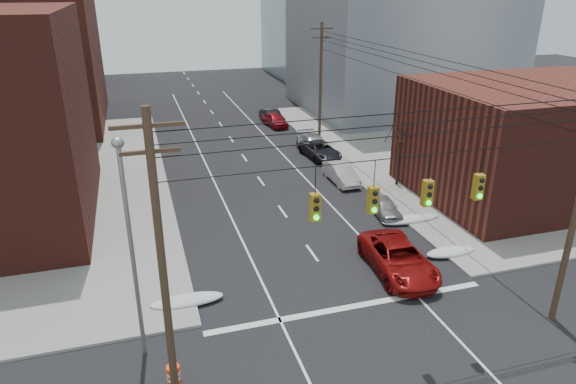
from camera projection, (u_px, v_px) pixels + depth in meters
sidewalk_ne at (523, 141)px, 49.78m from camera, size 40.00×40.00×0.15m
building_brick_far at (4, 44)px, 74.91m from camera, size 22.00×18.00×12.00m
building_office at (402, 0)px, 58.80m from camera, size 22.00×20.00×25.00m
building_glass at (334, 5)px, 82.93m from camera, size 20.00×18.00×22.00m
building_storefront at (535, 140)px, 36.13m from camera, size 16.00×12.00×8.00m
utility_pole_left at (162, 263)px, 16.81m from camera, size 2.20×0.28×11.00m
utility_pole_far at (321, 79)px, 48.85m from camera, size 2.20×0.28×11.00m
traffic_signals at (401, 195)px, 18.58m from camera, size 17.00×0.42×2.02m
street_light at (130, 234)px, 19.29m from camera, size 0.44×0.44×9.32m
bare_tree at (399, 157)px, 38.05m from camera, size 2.09×2.20×4.93m
snow_nw at (187, 300)px, 24.53m from camera, size 3.50×1.08×0.42m
snow_ne at (450, 252)px, 28.96m from camera, size 3.00×1.08×0.42m
snow_east_far at (410, 219)px, 32.94m from camera, size 4.00×1.08×0.42m
red_pickup at (398, 258)px, 27.06m from camera, size 3.10×6.07×1.64m
parked_car_a at (385, 207)px, 33.78m from camera, size 1.74×3.69×1.22m
parked_car_b at (341, 173)px, 39.42m from camera, size 1.56×4.39×1.44m
parked_car_c at (320, 150)px, 44.94m from camera, size 2.74×5.24×1.41m
parked_car_d at (314, 144)px, 46.38m from camera, size 2.22×5.33×1.54m
parked_car_e at (275, 120)px, 54.83m from camera, size 2.19×4.39×1.44m
parked_car_f at (272, 117)px, 56.01m from camera, size 1.97×4.65×1.49m
lot_car_a at (47, 216)px, 31.99m from camera, size 4.07×2.67×1.27m
lot_car_b at (52, 175)px, 38.79m from camera, size 5.16×3.01×1.35m
lot_car_d at (32, 181)px, 37.40m from camera, size 4.69×2.21×1.55m
construction_barrel at (174, 376)px, 19.45m from camera, size 0.64×0.64×0.92m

